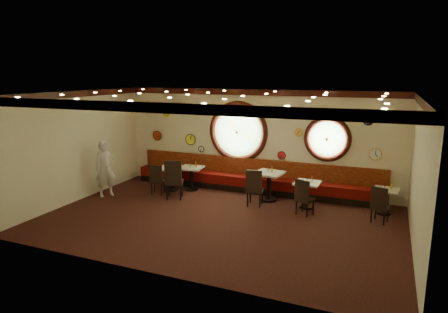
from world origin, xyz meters
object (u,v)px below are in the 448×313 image
condiment_b_salt (190,165)px  condiment_d_pepper (307,181)px  condiment_e_bottle (391,185)px  condiment_a_bottle (176,165)px  table_e (385,198)px  chair_e (380,202)px  chair_c (254,185)px  condiment_c_bottle (272,169)px  table_d (307,192)px  condiment_c_salt (268,170)px  table_a (172,176)px  condiment_a_salt (170,165)px  condiment_a_pepper (170,166)px  table_c (269,183)px  table_b (191,175)px  chair_d (303,195)px  chair_b (174,177)px  condiment_d_bottle (312,179)px  condiment_e_salt (381,186)px  condiment_e_pepper (385,188)px  waiter (106,169)px  condiment_b_pepper (190,166)px  condiment_d_salt (303,180)px  chair_a (157,178)px  condiment_c_pepper (269,170)px  condiment_b_bottle (196,164)px

condiment_b_salt → condiment_d_pepper: bearing=-5.5°
condiment_e_bottle → condiment_a_bottle: bearing=-177.2°
table_e → chair_e: 0.80m
chair_c → condiment_c_bottle: bearing=59.7°
table_d → condiment_c_bottle: condiment_c_bottle is taller
condiment_b_salt → condiment_c_salt: 2.60m
table_a → table_d: table_a is taller
condiment_b_salt → condiment_c_bottle: size_ratio=0.57×
condiment_a_salt → condiment_a_pepper: bearing=-58.7°
chair_c → table_c: bearing=64.6°
table_b → chair_d: bearing=-14.3°
condiment_e_bottle → chair_d: bearing=-153.4°
table_b → table_c: table_c is taller
chair_b → condiment_d_bottle: (3.90, 0.84, 0.13)m
table_d → condiment_c_bottle: 1.22m
condiment_c_bottle → condiment_e_salt: size_ratio=2.01×
chair_b → condiment_a_pepper: chair_b is taller
condiment_d_pepper → condiment_e_pepper: (1.98, 0.31, -0.07)m
condiment_b_salt → waiter: bearing=-142.9°
chair_b → condiment_a_pepper: 0.98m
table_a → chair_d: bearing=-9.3°
chair_c → condiment_a_pepper: size_ratio=7.05×
condiment_e_salt → condiment_b_pepper: bearing=-179.1°
table_a → condiment_a_pepper: size_ratio=9.26×
condiment_b_salt → condiment_e_pepper: 5.81m
condiment_d_salt → condiment_a_pepper: condiment_d_salt is taller
chair_d → condiment_a_salt: chair_d is taller
chair_e → condiment_c_salt: size_ratio=6.30×
condiment_a_salt → condiment_e_salt: bearing=2.5°
table_b → chair_a: (-0.74, -0.89, 0.07)m
condiment_d_salt → condiment_a_pepper: size_ratio=1.10×
chair_a → table_d: bearing=-7.8°
chair_a → chair_b: (0.71, -0.20, 0.14)m
condiment_b_pepper → waiter: 2.58m
table_e → condiment_a_pepper: condiment_a_pepper is taller
chair_d → chair_e: 1.87m
table_b → chair_e: size_ratio=1.30×
table_e → condiment_c_salt: size_ratio=7.37×
chair_a → condiment_a_bottle: 0.79m
chair_d → condiment_a_salt: size_ratio=5.43×
table_a → condiment_c_pepper: condiment_c_pepper is taller
table_b → condiment_e_bottle: 5.92m
chair_e → condiment_a_salt: size_ratio=5.25×
table_b → condiment_c_bottle: 2.73m
condiment_a_bottle → chair_d: bearing=-10.1°
condiment_b_pepper → condiment_a_bottle: 0.46m
table_e → condiment_b_bottle: size_ratio=3.75×
table_b → condiment_b_salt: bearing=174.4°
table_a → table_e: 6.36m
condiment_a_salt → condiment_d_pepper: size_ratio=1.15×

